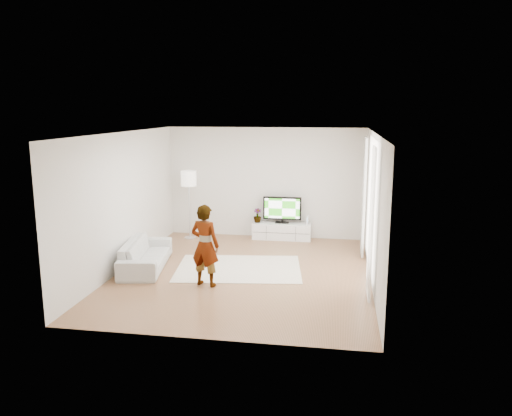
% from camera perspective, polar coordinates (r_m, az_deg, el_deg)
% --- Properties ---
extents(floor, '(6.00, 6.00, 0.00)m').
position_cam_1_polar(floor, '(10.16, -1.41, -7.41)').
color(floor, '#9F6B48').
rests_on(floor, ground).
extents(ceiling, '(6.00, 6.00, 0.00)m').
position_cam_1_polar(ceiling, '(9.64, -1.49, 8.56)').
color(ceiling, white).
rests_on(ceiling, wall_back).
extents(wall_left, '(0.02, 6.00, 2.80)m').
position_cam_1_polar(wall_left, '(10.56, -14.90, 0.77)').
color(wall_left, silver).
rests_on(wall_left, floor).
extents(wall_right, '(0.02, 6.00, 2.80)m').
position_cam_1_polar(wall_right, '(9.66, 13.27, -0.10)').
color(wall_right, silver).
rests_on(wall_right, floor).
extents(wall_back, '(5.00, 0.02, 2.80)m').
position_cam_1_polar(wall_back, '(12.72, 1.08, 2.89)').
color(wall_back, silver).
rests_on(wall_back, floor).
extents(wall_front, '(5.00, 0.02, 2.80)m').
position_cam_1_polar(wall_front, '(6.96, -6.08, -4.26)').
color(wall_front, silver).
rests_on(wall_front, floor).
extents(window, '(0.01, 2.60, 2.50)m').
position_cam_1_polar(window, '(9.95, 13.06, 0.52)').
color(window, white).
rests_on(window, wall_right).
extents(curtain_near, '(0.04, 0.70, 2.60)m').
position_cam_1_polar(curtain_near, '(8.69, 13.03, -1.69)').
color(curtain_near, white).
rests_on(curtain_near, floor).
extents(curtain_far, '(0.04, 0.70, 2.60)m').
position_cam_1_polar(curtain_far, '(11.24, 12.23, 1.26)').
color(curtain_far, white).
rests_on(curtain_far, floor).
extents(media_console, '(1.47, 0.42, 0.41)m').
position_cam_1_polar(media_console, '(12.67, 2.97, -2.66)').
color(media_console, white).
rests_on(media_console, floor).
extents(television, '(0.96, 0.19, 0.67)m').
position_cam_1_polar(television, '(12.57, 3.01, -0.10)').
color(television, black).
rests_on(television, media_console).
extents(game_console, '(0.06, 0.16, 0.21)m').
position_cam_1_polar(game_console, '(12.54, 5.91, -1.37)').
color(game_console, white).
rests_on(game_console, media_console).
extents(potted_plant, '(0.24, 0.24, 0.36)m').
position_cam_1_polar(potted_plant, '(12.66, 0.17, -0.86)').
color(potted_plant, '#3F7238').
rests_on(potted_plant, media_console).
extents(rug, '(2.76, 2.15, 0.01)m').
position_cam_1_polar(rug, '(10.41, -1.99, -6.91)').
color(rug, beige).
rests_on(rug, floor).
extents(player, '(0.63, 0.50, 1.54)m').
position_cam_1_polar(player, '(9.27, -5.85, -4.27)').
color(player, '#334772').
rests_on(player, rug).
extents(sofa, '(1.10, 2.09, 0.58)m').
position_cam_1_polar(sofa, '(10.65, -12.48, -5.17)').
color(sofa, beige).
rests_on(sofa, floor).
extents(floor_lamp, '(0.38, 0.38, 1.73)m').
position_cam_1_polar(floor_lamp, '(12.63, -7.70, 3.02)').
color(floor_lamp, silver).
rests_on(floor_lamp, floor).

